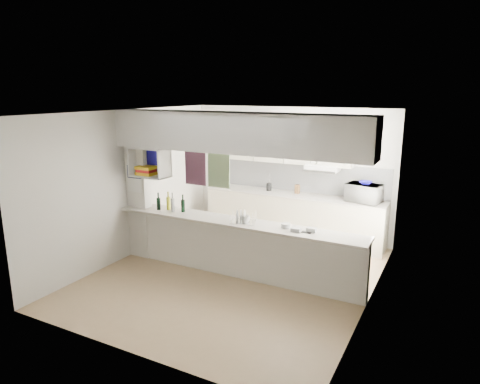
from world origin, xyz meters
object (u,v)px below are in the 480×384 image
Objects in this scene: bowl at (366,183)px; dish_rack at (243,217)px; wine_bottles at (171,204)px; microwave at (364,193)px.

bowl reaches higher than dish_rack.
dish_rack is at bearing -123.96° from bowl.
wine_bottles reaches higher than dish_rack.
microwave is 3.50m from wine_bottles.
wine_bottles is at bearing 159.66° from dish_rack.
bowl is at bearing 36.41° from dish_rack.
dish_rack is at bearing -0.71° from wine_bottles.
wine_bottles is (-2.79, -2.12, -0.05)m from microwave.
dish_rack is (-1.40, -2.14, -0.08)m from microwave.
dish_rack is 0.90× the size of wine_bottles.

